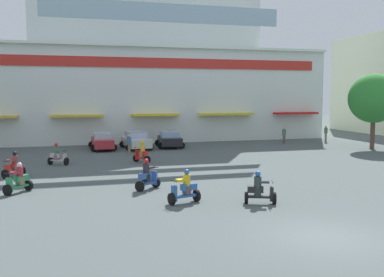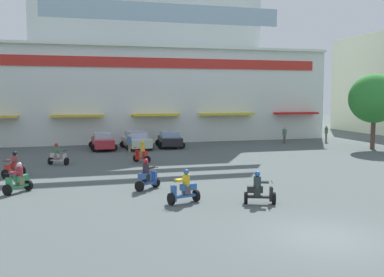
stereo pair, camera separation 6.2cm
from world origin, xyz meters
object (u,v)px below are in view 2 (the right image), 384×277
at_px(parked_car_0, 103,141).
at_px(scooter_rider_5, 147,177).
at_px(scooter_rider_4, 18,180).
at_px(scooter_rider_8, 58,156).
at_px(parked_car_2, 170,139).
at_px(pedestrian_0, 284,134).
at_px(scooter_rider_2, 142,154).
at_px(scooter_rider_0, 184,189).
at_px(plaza_tree_3, 374,99).
at_px(pedestrian_4, 129,143).
at_px(parked_car_1, 136,140).
at_px(pedestrian_3, 326,132).
at_px(scooter_rider_3, 14,167).
at_px(scooter_rider_1, 259,191).

distance_m(parked_car_0, scooter_rider_5, 17.25).
bearing_deg(scooter_rider_4, scooter_rider_8, 78.84).
height_order(parked_car_2, scooter_rider_5, scooter_rider_5).
bearing_deg(pedestrian_0, scooter_rider_2, -151.44).
relative_size(parked_car_2, scooter_rider_8, 2.65).
distance_m(parked_car_0, scooter_rider_0, 20.53).
distance_m(scooter_rider_2, scooter_rider_5, 9.01).
height_order(parked_car_2, scooter_rider_8, scooter_rider_8).
xyz_separation_m(scooter_rider_2, scooter_rider_5, (-1.16, -8.93, 0.03)).
xyz_separation_m(plaza_tree_3, parked_car_0, (-22.87, 6.00, -3.66)).
bearing_deg(scooter_rider_4, scooter_rider_2, 47.41).
height_order(parked_car_0, pedestrian_4, pedestrian_4).
bearing_deg(pedestrian_0, pedestrian_4, -164.00).
bearing_deg(scooter_rider_0, pedestrian_0, 53.01).
distance_m(parked_car_2, pedestrian_4, 6.09).
bearing_deg(pedestrian_0, parked_car_2, -179.35).
height_order(parked_car_1, pedestrian_4, pedestrian_4).
xyz_separation_m(plaza_tree_3, pedestrian_3, (-0.69, 6.19, -3.44)).
height_order(parked_car_0, pedestrian_3, pedestrian_3).
xyz_separation_m(parked_car_0, scooter_rider_8, (-3.55, -7.81, -0.15)).
bearing_deg(scooter_rider_5, scooter_rider_2, 82.59).
height_order(scooter_rider_4, pedestrian_0, pedestrian_0).
distance_m(scooter_rider_0, scooter_rider_3, 11.79).
xyz_separation_m(plaza_tree_3, scooter_rider_8, (-26.42, -1.81, -3.80)).
bearing_deg(parked_car_2, pedestrian_4, -134.01).
distance_m(scooter_rider_0, scooter_rider_2, 12.13).
distance_m(plaza_tree_3, scooter_rider_0, 25.63).
bearing_deg(pedestrian_0, pedestrian_3, 1.45).
height_order(pedestrian_0, pedestrian_4, pedestrian_4).
bearing_deg(scooter_rider_1, scooter_rider_8, 122.57).
bearing_deg(scooter_rider_3, parked_car_1, 52.09).
xyz_separation_m(parked_car_2, scooter_rider_2, (-3.87, -8.24, -0.11)).
bearing_deg(plaza_tree_3, scooter_rider_8, -176.07).
bearing_deg(scooter_rider_0, scooter_rider_4, 150.20).
bearing_deg(pedestrian_4, pedestrian_3, 12.76).
bearing_deg(scooter_rider_4, scooter_rider_3, 98.70).
xyz_separation_m(parked_car_0, parked_car_2, (5.97, -0.06, -0.01)).
distance_m(parked_car_1, scooter_rider_3, 14.33).
distance_m(parked_car_2, scooter_rider_1, 21.40).
bearing_deg(plaza_tree_3, pedestrian_3, 96.35).
distance_m(scooter_rider_2, scooter_rider_8, 5.68).
height_order(plaza_tree_3, scooter_rider_8, plaza_tree_3).
height_order(scooter_rider_4, pedestrian_4, pedestrian_4).
distance_m(parked_car_2, pedestrian_0, 11.50).
relative_size(parked_car_0, scooter_rider_2, 2.90).
distance_m(parked_car_1, scooter_rider_2, 7.91).
bearing_deg(pedestrian_4, scooter_rider_2, -84.60).
bearing_deg(scooter_rider_8, plaza_tree_3, 3.93).
height_order(parked_car_1, scooter_rider_0, parked_car_1).
bearing_deg(parked_car_2, parked_car_1, -173.31).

